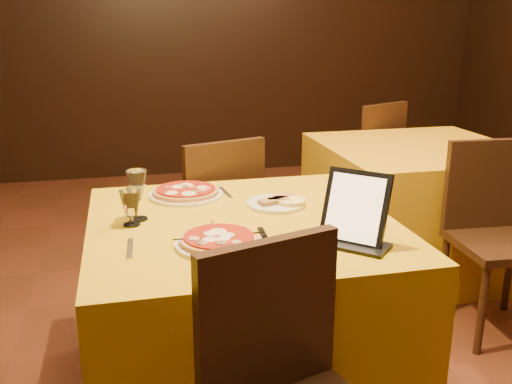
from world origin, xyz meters
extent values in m
cube|color=#5E2D19|center=(0.00, 0.00, -0.01)|extent=(6.00, 7.00, 0.01)
cube|color=black|center=(0.00, 3.50, 1.40)|extent=(6.00, 0.01, 2.80)
cube|color=#CA9C0C|center=(-0.17, -0.11, 0.38)|extent=(1.10, 1.10, 0.75)
cube|color=#D3960D|center=(1.12, 0.93, 0.38)|extent=(1.10, 1.10, 0.75)
cylinder|color=white|center=(-0.29, -0.33, 0.76)|extent=(0.29, 0.29, 0.01)
cylinder|color=#AD4C23|center=(-0.29, -0.33, 0.77)|extent=(0.26, 0.26, 0.02)
cylinder|color=white|center=(-0.33, 0.24, 0.76)|extent=(0.30, 0.30, 0.01)
cylinder|color=#AD4C23|center=(-0.33, 0.24, 0.77)|extent=(0.27, 0.27, 0.02)
cylinder|color=white|center=(0.00, 0.03, 0.76)|extent=(0.23, 0.23, 0.01)
cylinder|color=olive|center=(0.00, 0.03, 0.77)|extent=(0.14, 0.14, 0.02)
cube|color=black|center=(0.15, -0.40, 0.87)|extent=(0.22, 0.22, 0.24)
cube|color=silver|center=(-0.14, -0.36, 0.75)|extent=(0.03, 0.24, 0.01)
cube|color=silver|center=(-0.57, -0.30, 0.75)|extent=(0.03, 0.17, 0.01)
cube|color=silver|center=(-0.17, 0.24, 0.75)|extent=(0.04, 0.16, 0.01)
camera|label=1|loc=(-0.57, -2.04, 1.45)|focal=40.00mm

